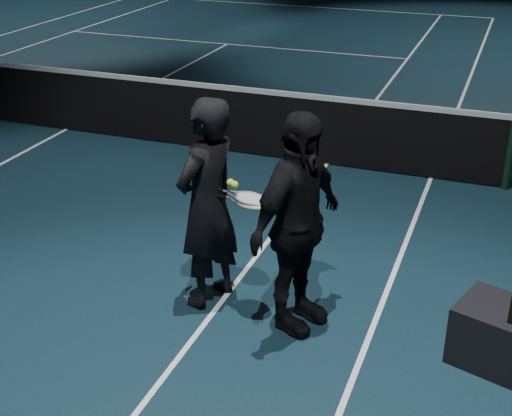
{
  "coord_description": "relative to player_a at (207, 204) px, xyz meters",
  "views": [
    {
      "loc": [
        6.33,
        -8.68,
        3.55
      ],
      "look_at": [
        4.46,
        -3.65,
        1.02
      ],
      "focal_mm": 50.0,
      "sensor_mm": 36.0,
      "label": 1
    }
  ],
  "objects": [
    {
      "name": "net_mesh",
      "position": [
        -3.99,
        3.6,
        -0.51
      ],
      "size": [
        12.8,
        0.02,
        0.86
      ],
      "primitive_type": "cube",
      "color": "black",
      "rests_on": "floor"
    },
    {
      "name": "player_b",
      "position": [
        0.84,
        -0.1,
        0.0
      ],
      "size": [
        0.8,
        1.21,
        1.91
      ],
      "primitive_type": "imported",
      "rotation": [
        0.0,
        0.0,
        1.25
      ],
      "color": "black",
      "rests_on": "floor"
    },
    {
      "name": "tennis_balls",
      "position": [
        0.25,
        -0.03,
        0.26
      ],
      "size": [
        0.12,
        0.1,
        0.12
      ],
      "primitive_type": null,
      "color": "#9CC229",
      "rests_on": "racket_upper"
    },
    {
      "name": "net_post_right",
      "position": [
        2.41,
        3.6,
        -0.41
      ],
      "size": [
        0.1,
        0.1,
        1.1
      ],
      "primitive_type": "cylinder",
      "color": "black",
      "rests_on": "floor"
    },
    {
      "name": "racket_upper",
      "position": [
        0.4,
        -0.01,
        0.12
      ],
      "size": [
        0.69,
        0.26,
        0.1
      ],
      "primitive_type": null,
      "rotation": [
        0.0,
        0.1,
        -0.05
      ],
      "color": "black",
      "rests_on": "player_b"
    },
    {
      "name": "racket_lower",
      "position": [
        0.45,
        -0.06,
        0.11
      ],
      "size": [
        0.7,
        0.3,
        0.03
      ],
      "primitive_type": null,
      "rotation": [
        0.0,
        0.0,
        -0.12
      ],
      "color": "black",
      "rests_on": "player_a"
    },
    {
      "name": "player_a",
      "position": [
        0.0,
        0.0,
        0.0
      ],
      "size": [
        0.64,
        0.8,
        1.91
      ],
      "primitive_type": "imported",
      "rotation": [
        0.0,
        0.0,
        -1.86
      ],
      "color": "black",
      "rests_on": "floor"
    },
    {
      "name": "net_tape",
      "position": [
        -3.99,
        3.6,
        -0.04
      ],
      "size": [
        12.8,
        0.03,
        0.07
      ],
      "primitive_type": "cube",
      "color": "white",
      "rests_on": "net_mesh"
    },
    {
      "name": "court_lines",
      "position": [
        -3.99,
        3.6,
        -0.95
      ],
      "size": [
        10.98,
        23.78,
        0.01
      ],
      "primitive_type": null,
      "color": "white",
      "rests_on": "floor"
    },
    {
      "name": "floor",
      "position": [
        -3.99,
        3.6,
        -0.96
      ],
      "size": [
        36.0,
        36.0,
        0.0
      ],
      "primitive_type": "plane",
      "color": "black",
      "rests_on": "ground"
    }
  ]
}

